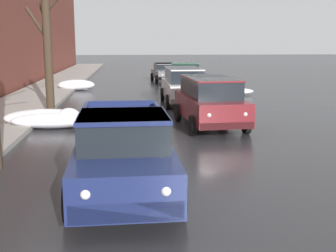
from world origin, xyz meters
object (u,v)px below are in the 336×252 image
at_px(suv_white_parked_kerbside_mid, 183,85).
at_px(sedan_grey_queued_behind_truck, 165,72).
at_px(suv_green_parked_far_down_block, 184,76).
at_px(pickup_truck_darkblue_approaching_near_lane, 123,151).
at_px(suv_maroon_parked_kerbside_close, 210,100).
at_px(bare_tree_mid_block, 48,40).

relative_size(suv_white_parked_kerbside_mid, sedan_grey_queued_behind_truck, 1.18).
bearing_deg(suv_white_parked_kerbside_mid, suv_green_parked_far_down_block, 82.53).
height_order(pickup_truck_darkblue_approaching_near_lane, suv_maroon_parked_kerbside_close, suv_maroon_parked_kerbside_close).
xyz_separation_m(suv_white_parked_kerbside_mid, sedan_grey_queued_behind_truck, (0.07, 12.35, -0.24)).
relative_size(pickup_truck_darkblue_approaching_near_lane, suv_white_parked_kerbside_mid, 1.12).
relative_size(suv_maroon_parked_kerbside_close, sedan_grey_queued_behind_truck, 1.13).
relative_size(bare_tree_mid_block, suv_white_parked_kerbside_mid, 1.26).
height_order(bare_tree_mid_block, pickup_truck_darkblue_approaching_near_lane, bare_tree_mid_block).
bearing_deg(bare_tree_mid_block, suv_green_parked_far_down_block, 51.91).
distance_m(pickup_truck_darkblue_approaching_near_lane, suv_green_parked_far_down_block, 18.66).
distance_m(bare_tree_mid_block, pickup_truck_darkblue_approaching_near_lane, 10.52).
distance_m(bare_tree_mid_block, suv_white_parked_kerbside_mid, 7.00).
bearing_deg(pickup_truck_darkblue_approaching_near_lane, suv_maroon_parked_kerbside_close, 66.00).
bearing_deg(pickup_truck_darkblue_approaching_near_lane, bare_tree_mid_block, 108.01).
bearing_deg(sedan_grey_queued_behind_truck, suv_white_parked_kerbside_mid, -90.32).
bearing_deg(pickup_truck_darkblue_approaching_near_lane, suv_white_parked_kerbside_mid, 77.66).
relative_size(suv_maroon_parked_kerbside_close, suv_white_parked_kerbside_mid, 0.96).
xyz_separation_m(bare_tree_mid_block, suv_white_parked_kerbside_mid, (5.96, 2.96, -2.15)).
relative_size(suv_maroon_parked_kerbside_close, suv_green_parked_far_down_block, 1.05).
height_order(bare_tree_mid_block, suv_green_parked_far_down_block, bare_tree_mid_block).
xyz_separation_m(bare_tree_mid_block, sedan_grey_queued_behind_truck, (6.03, 15.31, -2.39)).
bearing_deg(suv_white_parked_kerbside_mid, bare_tree_mid_block, -153.60).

